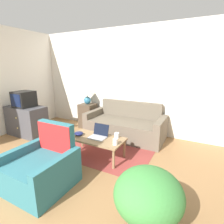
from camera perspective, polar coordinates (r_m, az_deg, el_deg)
wall_back at (r=4.58m, az=3.39°, el=10.18°), size 5.88×0.06×2.60m
rug at (r=3.88m, az=-0.61°, el=-10.63°), size 1.92×1.88×0.01m
couch at (r=4.27m, az=4.48°, el=-4.59°), size 1.86×0.85×0.82m
armchair at (r=2.79m, az=-21.59°, el=-16.69°), size 0.83×0.81×0.86m
tv_dresser at (r=4.81m, az=-26.05°, el=-2.60°), size 0.97×0.54×0.72m
television at (r=4.69m, az=-26.82°, el=3.80°), size 0.41×0.44×0.38m
side_table at (r=4.94m, az=-7.84°, el=-1.15°), size 0.41×0.41×0.66m
table_lamp at (r=4.80m, az=-8.11°, el=6.36°), size 0.32×0.32×0.51m
coffee_table at (r=3.31m, az=-5.30°, el=-8.99°), size 1.07×0.54×0.38m
laptop at (r=3.28m, az=-4.31°, el=-7.35°), size 0.31×0.28×0.23m
cup_navy at (r=3.26m, az=1.58°, el=-7.60°), size 0.09×0.09×0.10m
cup_yellow at (r=2.98m, az=1.05°, el=-9.67°), size 0.08×0.08×0.10m
snack_bowl at (r=3.43m, az=-10.78°, el=-6.92°), size 0.17×0.17×0.07m
potted_plant at (r=1.92m, az=11.70°, el=-25.73°), size 0.68×0.68×0.72m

